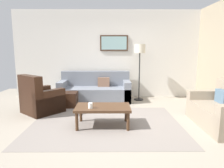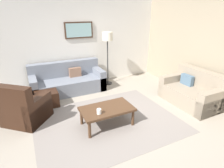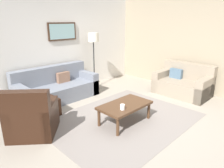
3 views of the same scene
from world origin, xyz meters
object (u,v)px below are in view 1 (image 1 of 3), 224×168
cup (90,106)px  lamp_standing (140,54)px  armchair_leather (40,101)px  ottoman (67,99)px  couch_main (95,91)px  coffee_table (103,109)px  framed_artwork (114,43)px

cup → lamp_standing: (1.27, 2.33, 0.95)m
armchair_leather → ottoman: size_ratio=2.02×
armchair_leather → lamp_standing: size_ratio=0.66×
armchair_leather → couch_main: bearing=46.4°
couch_main → ottoman: size_ratio=3.81×
ottoman → armchair_leather: bearing=-130.9°
couch_main → coffee_table: (0.32, -2.20, 0.06)m
couch_main → ottoman: bearing=-135.9°
lamp_standing → framed_artwork: 0.95m
lamp_standing → framed_artwork: size_ratio=1.94×
cup → ottoman: bearing=116.1°
ottoman → coffee_table: size_ratio=0.51×
ottoman → coffee_table: 1.84m
armchair_leather → ottoman: bearing=49.1°
cup → framed_artwork: 3.09m
armchair_leather → coffee_table: armchair_leather is taller
couch_main → coffee_table: bearing=-81.7°
coffee_table → framed_artwork: 2.98m
cup → couch_main: bearing=92.1°
ottoman → framed_artwork: framed_artwork is taller
ottoman → cup: bearing=-63.9°
armchair_leather → cup: (1.35, -1.02, 0.16)m
cup → framed_artwork: framed_artwork is taller
cup → armchair_leather: bearing=142.9°
ottoman → framed_artwork: (1.31, 1.11, 1.56)m
coffee_table → lamp_standing: (1.04, 2.19, 1.05)m
ottoman → lamp_standing: lamp_standing is taller
couch_main → framed_artwork: framed_artwork is taller
lamp_standing → framed_artwork: bearing=151.0°
coffee_table → lamp_standing: bearing=64.7°
armchair_leather → framed_artwork: size_ratio=1.28×
cup → lamp_standing: lamp_standing is taller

